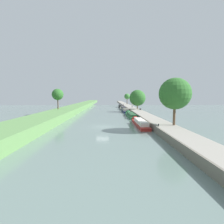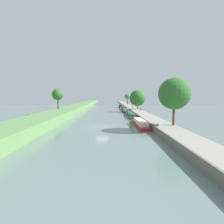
% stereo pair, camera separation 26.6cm
% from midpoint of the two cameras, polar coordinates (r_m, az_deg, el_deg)
% --- Properties ---
extents(ground_plane, '(160.00, 160.00, 0.00)m').
position_cam_midpoint_polar(ground_plane, '(35.48, -3.35, -4.83)').
color(ground_plane, slate).
extents(left_grassy_bank, '(7.36, 260.00, 1.92)m').
position_cam_midpoint_polar(left_grassy_bank, '(38.12, -23.37, -3.09)').
color(left_grassy_bank, '#5B894C').
rests_on(left_grassy_bank, ground_plane).
extents(right_towpath, '(3.91, 260.00, 1.10)m').
position_cam_midpoint_polar(right_towpath, '(36.72, 14.61, -3.77)').
color(right_towpath, gray).
rests_on(right_towpath, ground_plane).
extents(stone_quay, '(0.25, 260.00, 1.15)m').
position_cam_midpoint_polar(stone_quay, '(36.21, 11.44, -3.79)').
color(stone_quay, '#6B665B').
rests_on(stone_quay, ground_plane).
extents(narrowboat_red, '(1.88, 13.11, 1.95)m').
position_cam_midpoint_polar(narrowboat_red, '(37.55, 8.79, -3.48)').
color(narrowboat_red, maroon).
rests_on(narrowboat_red, ground_plane).
extents(narrowboat_green, '(1.97, 15.13, 1.87)m').
position_cam_midpoint_polar(narrowboat_green, '(53.00, 6.00, -0.93)').
color(narrowboat_green, '#1E6033').
rests_on(narrowboat_green, ground_plane).
extents(narrowboat_navy, '(2.17, 12.33, 2.20)m').
position_cam_midpoint_polar(narrowboat_navy, '(67.63, 4.18, 0.55)').
color(narrowboat_navy, '#141E42').
rests_on(narrowboat_navy, ground_plane).
extents(narrowboat_cream, '(2.08, 12.26, 2.05)m').
position_cam_midpoint_polar(narrowboat_cream, '(79.74, 3.52, 1.29)').
color(narrowboat_cream, beige).
rests_on(narrowboat_cream, ground_plane).
extents(narrowboat_black, '(1.90, 13.14, 2.09)m').
position_cam_midpoint_polar(narrowboat_black, '(93.44, 2.79, 1.94)').
color(narrowboat_black, black).
rests_on(narrowboat_black, ground_plane).
extents(tree_rightbank_near, '(5.48, 5.48, 8.25)m').
position_cam_midpoint_polar(tree_rightbank_near, '(32.26, 19.58, 5.61)').
color(tree_rightbank_near, brown).
rests_on(tree_rightbank_near, right_towpath).
extents(tree_rightbank_midnear, '(6.06, 6.06, 7.30)m').
position_cam_midpoint_polar(tree_rightbank_midnear, '(67.07, 8.16, 4.57)').
color(tree_rightbank_midnear, brown).
rests_on(tree_rightbank_midnear, right_towpath).
extents(tree_rightbank_midfar, '(3.32, 3.32, 6.30)m').
position_cam_midpoint_polar(tree_rightbank_midfar, '(103.74, 4.87, 5.06)').
color(tree_rightbank_midfar, '#4C3828').
rests_on(tree_rightbank_midfar, right_towpath).
extents(tree_leftbank_downstream, '(3.59, 3.59, 6.49)m').
position_cam_midpoint_polar(tree_leftbank_downstream, '(58.35, -17.40, 5.45)').
color(tree_leftbank_downstream, '#4C3828').
rests_on(tree_leftbank_downstream, left_grassy_bank).
extents(person_walking, '(0.34, 0.34, 1.66)m').
position_cam_midpoint_polar(person_walking, '(75.94, 6.47, 2.12)').
color(person_walking, '#282D42').
rests_on(person_walking, right_towpath).
extents(mooring_bollard_near, '(0.16, 0.16, 0.45)m').
position_cam_midpoint_polar(mooring_bollard_near, '(30.51, 14.67, -4.15)').
color(mooring_bollard_near, black).
rests_on(mooring_bollard_near, right_towpath).
extents(mooring_bollard_far, '(0.16, 0.16, 0.45)m').
position_cam_midpoint_polar(mooring_bollard_far, '(99.55, 3.65, 2.54)').
color(mooring_bollard_far, black).
rests_on(mooring_bollard_far, right_towpath).
extents(park_bench, '(0.44, 1.50, 0.47)m').
position_cam_midpoint_polar(park_bench, '(64.49, 9.09, 1.03)').
color(park_bench, '#333338').
rests_on(park_bench, right_towpath).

